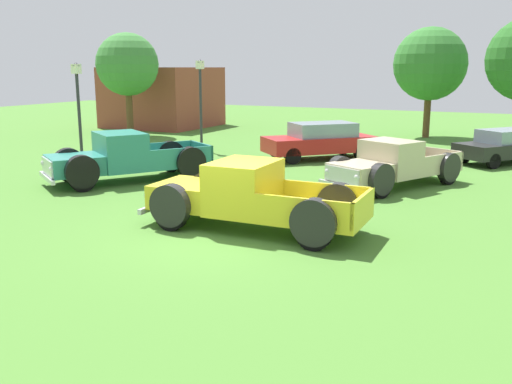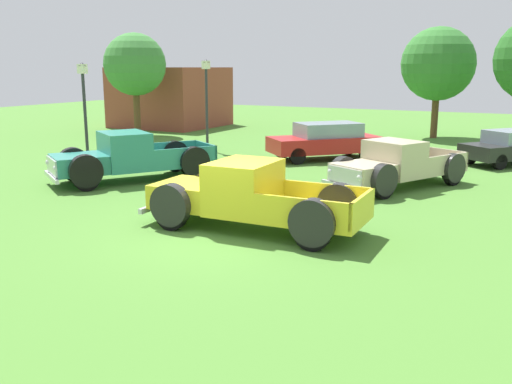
{
  "view_description": "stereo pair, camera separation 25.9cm",
  "coord_description": "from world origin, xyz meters",
  "px_view_note": "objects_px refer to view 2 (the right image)",
  "views": [
    {
      "loc": [
        6.15,
        -10.57,
        3.71
      ],
      "look_at": [
        0.56,
        0.84,
        0.9
      ],
      "focal_mm": 39.66,
      "sensor_mm": 36.0,
      "label": 1
    },
    {
      "loc": [
        6.38,
        -10.46,
        3.71
      ],
      "look_at": [
        0.56,
        0.84,
        0.9
      ],
      "focal_mm": 39.66,
      "sensor_mm": 36.0,
      "label": 2
    }
  ],
  "objects_px": {
    "lamp_post_far": "(207,103)",
    "sedan_distant_b": "(325,140)",
    "oak_tree_east": "(135,65)",
    "pickup_truck_behind_left": "(392,166)",
    "pickup_truck_behind_right": "(123,158)",
    "pickup_truck_foreground": "(242,196)",
    "lamp_post_near": "(85,111)",
    "oak_tree_center": "(438,64)"
  },
  "relations": [
    {
      "from": "lamp_post_far",
      "to": "sedan_distant_b",
      "type": "bearing_deg",
      "value": 0.07
    },
    {
      "from": "oak_tree_east",
      "to": "pickup_truck_behind_left",
      "type": "bearing_deg",
      "value": -25.12
    },
    {
      "from": "pickup_truck_behind_left",
      "to": "sedan_distant_b",
      "type": "height_order",
      "value": "sedan_distant_b"
    },
    {
      "from": "pickup_truck_behind_right",
      "to": "lamp_post_far",
      "type": "distance_m",
      "value": 7.68
    },
    {
      "from": "pickup_truck_foreground",
      "to": "pickup_truck_behind_left",
      "type": "xyz_separation_m",
      "value": [
        2.04,
        6.05,
        -0.04
      ]
    },
    {
      "from": "pickup_truck_foreground",
      "to": "sedan_distant_b",
      "type": "relative_size",
      "value": 1.17
    },
    {
      "from": "pickup_truck_foreground",
      "to": "lamp_post_near",
      "type": "xyz_separation_m",
      "value": [
        -9.82,
        5.28,
        1.29
      ]
    },
    {
      "from": "sedan_distant_b",
      "to": "lamp_post_far",
      "type": "xyz_separation_m",
      "value": [
        -5.7,
        -0.01,
        1.34
      ]
    },
    {
      "from": "oak_tree_east",
      "to": "sedan_distant_b",
      "type": "bearing_deg",
      "value": -14.12
    },
    {
      "from": "lamp_post_far",
      "to": "pickup_truck_foreground",
      "type": "bearing_deg",
      "value": -54.34
    },
    {
      "from": "sedan_distant_b",
      "to": "pickup_truck_behind_left",
      "type": "bearing_deg",
      "value": -49.05
    },
    {
      "from": "pickup_truck_behind_left",
      "to": "sedan_distant_b",
      "type": "bearing_deg",
      "value": 130.95
    },
    {
      "from": "pickup_truck_foreground",
      "to": "lamp_post_near",
      "type": "bearing_deg",
      "value": 151.72
    },
    {
      "from": "lamp_post_near",
      "to": "oak_tree_center",
      "type": "bearing_deg",
      "value": 54.44
    },
    {
      "from": "sedan_distant_b",
      "to": "oak_tree_east",
      "type": "relative_size",
      "value": 0.81
    },
    {
      "from": "pickup_truck_behind_right",
      "to": "oak_tree_east",
      "type": "xyz_separation_m",
      "value": [
        -7.87,
        10.49,
        3.06
      ]
    },
    {
      "from": "pickup_truck_foreground",
      "to": "oak_tree_center",
      "type": "relative_size",
      "value": 0.91
    },
    {
      "from": "pickup_truck_foreground",
      "to": "sedan_distant_b",
      "type": "xyz_separation_m",
      "value": [
        -1.83,
        10.5,
        0.03
      ]
    },
    {
      "from": "pickup_truck_behind_left",
      "to": "pickup_truck_behind_right",
      "type": "bearing_deg",
      "value": -159.99
    },
    {
      "from": "lamp_post_near",
      "to": "oak_tree_east",
      "type": "xyz_separation_m",
      "value": [
        -4.18,
        8.28,
        1.79
      ]
    },
    {
      "from": "pickup_truck_foreground",
      "to": "oak_tree_east",
      "type": "xyz_separation_m",
      "value": [
        -14.0,
        13.56,
        3.08
      ]
    },
    {
      "from": "pickup_truck_behind_left",
      "to": "lamp_post_far",
      "type": "height_order",
      "value": "lamp_post_far"
    },
    {
      "from": "pickup_truck_behind_left",
      "to": "pickup_truck_behind_right",
      "type": "xyz_separation_m",
      "value": [
        -8.17,
        -2.98,
        0.07
      ]
    },
    {
      "from": "pickup_truck_foreground",
      "to": "pickup_truck_behind_right",
      "type": "bearing_deg",
      "value": 153.42
    },
    {
      "from": "pickup_truck_foreground",
      "to": "sedan_distant_b",
      "type": "height_order",
      "value": "pickup_truck_foreground"
    },
    {
      "from": "pickup_truck_behind_right",
      "to": "oak_tree_center",
      "type": "bearing_deg",
      "value": 67.91
    },
    {
      "from": "lamp_post_far",
      "to": "oak_tree_east",
      "type": "height_order",
      "value": "oak_tree_east"
    },
    {
      "from": "pickup_truck_behind_right",
      "to": "pickup_truck_behind_left",
      "type": "bearing_deg",
      "value": 20.01
    },
    {
      "from": "pickup_truck_foreground",
      "to": "pickup_truck_behind_left",
      "type": "height_order",
      "value": "pickup_truck_foreground"
    },
    {
      "from": "sedan_distant_b",
      "to": "oak_tree_center",
      "type": "distance_m",
      "value": 10.42
    },
    {
      "from": "lamp_post_near",
      "to": "lamp_post_far",
      "type": "relative_size",
      "value": 0.96
    },
    {
      "from": "pickup_truck_behind_right",
      "to": "pickup_truck_foreground",
      "type": "bearing_deg",
      "value": -26.58
    },
    {
      "from": "sedan_distant_b",
      "to": "oak_tree_center",
      "type": "xyz_separation_m",
      "value": [
        2.61,
        9.6,
        3.08
      ]
    },
    {
      "from": "pickup_truck_foreground",
      "to": "oak_tree_center",
      "type": "bearing_deg",
      "value": 87.78
    },
    {
      "from": "pickup_truck_behind_right",
      "to": "oak_tree_east",
      "type": "bearing_deg",
      "value": 126.85
    },
    {
      "from": "pickup_truck_behind_left",
      "to": "sedan_distant_b",
      "type": "xyz_separation_m",
      "value": [
        -3.87,
        4.46,
        0.07
      ]
    },
    {
      "from": "pickup_truck_behind_left",
      "to": "oak_tree_center",
      "type": "distance_m",
      "value": 14.47
    },
    {
      "from": "sedan_distant_b",
      "to": "lamp_post_far",
      "type": "height_order",
      "value": "lamp_post_far"
    },
    {
      "from": "pickup_truck_foreground",
      "to": "lamp_post_near",
      "type": "height_order",
      "value": "lamp_post_near"
    },
    {
      "from": "sedan_distant_b",
      "to": "pickup_truck_behind_right",
      "type": "bearing_deg",
      "value": -120.07
    },
    {
      "from": "pickup_truck_foreground",
      "to": "pickup_truck_behind_right",
      "type": "xyz_separation_m",
      "value": [
        -6.13,
        3.07,
        0.02
      ]
    },
    {
      "from": "pickup_truck_foreground",
      "to": "lamp_post_far",
      "type": "bearing_deg",
      "value": 125.66
    }
  ]
}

